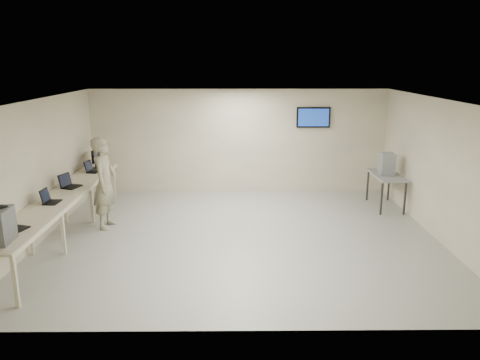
{
  "coord_description": "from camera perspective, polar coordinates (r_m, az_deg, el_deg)",
  "views": [
    {
      "loc": [
        -0.09,
        -9.09,
        3.53
      ],
      "look_at": [
        0.0,
        0.2,
        1.15
      ],
      "focal_mm": 35.0,
      "sensor_mm": 36.0,
      "label": 1
    }
  ],
  "objects": [
    {
      "name": "laptop_3",
      "position": [
        11.91,
        -17.65,
        1.28
      ],
      "size": [
        0.35,
        0.39,
        0.28
      ],
      "rotation": [
        0.0,
        0.0,
        -0.17
      ],
      "color": "black",
      "rests_on": "workbench"
    },
    {
      "name": "laptop_1",
      "position": [
        9.6,
        -22.25,
        -2.19
      ],
      "size": [
        0.3,
        0.36,
        0.28
      ],
      "rotation": [
        0.0,
        0.0,
        -0.05
      ],
      "color": "black",
      "rests_on": "workbench"
    },
    {
      "name": "monitor_far",
      "position": [
        12.57,
        -16.77,
        2.95
      ],
      "size": [
        0.2,
        0.46,
        0.45
      ],
      "color": "black",
      "rests_on": "workbench"
    },
    {
      "name": "side_table",
      "position": [
        11.96,
        17.43,
        0.31
      ],
      "size": [
        0.65,
        1.39,
        0.83
      ],
      "color": "gray",
      "rests_on": "ground"
    },
    {
      "name": "soldier",
      "position": [
        10.39,
        -16.15,
        -0.34
      ],
      "size": [
        0.53,
        0.76,
        1.99
      ],
      "primitive_type": "imported",
      "rotation": [
        0.0,
        0.0,
        1.49
      ],
      "color": "gray",
      "rests_on": "ground"
    },
    {
      "name": "room",
      "position": [
        9.39,
        0.21,
        1.32
      ],
      "size": [
        8.01,
        7.01,
        2.81
      ],
      "color": "#A6A691",
      "rests_on": "ground"
    },
    {
      "name": "laptop_2",
      "position": [
        10.61,
        -20.14,
        -0.45
      ],
      "size": [
        0.43,
        0.46,
        0.3
      ],
      "rotation": [
        0.0,
        0.0,
        -0.33
      ],
      "color": "black",
      "rests_on": "workbench"
    },
    {
      "name": "storage_bins",
      "position": [
        11.88,
        17.46,
        1.89
      ],
      "size": [
        0.33,
        0.37,
        0.53
      ],
      "color": "#93999E",
      "rests_on": "side_table"
    },
    {
      "name": "laptop_0",
      "position": [
        8.32,
        -25.97,
        -5.05
      ],
      "size": [
        0.39,
        0.41,
        0.28
      ],
      "rotation": [
        0.0,
        0.0,
        -0.31
      ],
      "color": "black",
      "rests_on": "workbench"
    },
    {
      "name": "workbench",
      "position": [
        10.11,
        -20.79,
        -2.11
      ],
      "size": [
        0.76,
        6.0,
        0.9
      ],
      "color": "beige",
      "rests_on": "ground"
    },
    {
      "name": "monitor_near",
      "position": [
        12.26,
        -17.2,
        2.72
      ],
      "size": [
        0.22,
        0.49,
        0.48
      ],
      "color": "black",
      "rests_on": "workbench"
    }
  ]
}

